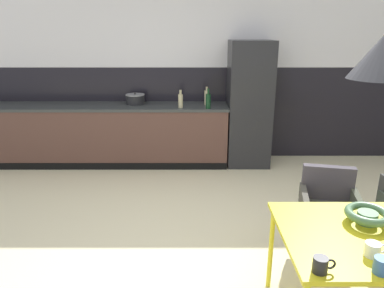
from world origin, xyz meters
The scene contains 15 objects.
ground_plane centered at (0.00, 0.00, 0.00)m, with size 9.62×9.62×0.00m, color beige.
back_wall_splashback_dark centered at (0.00, 2.81, 0.71)m, with size 7.40×0.12×1.41m, color black.
back_wall_panel_upper centered at (0.00, 2.81, 2.12)m, with size 7.40×0.12×1.41m, color silver.
kitchen_counter centered at (-1.54, 2.45, 0.45)m, with size 4.06×0.63×0.90m.
refrigerator_column centered at (0.80, 2.45, 0.91)m, with size 0.62×0.60×1.82m, color #232326.
armchair_far_side centered at (1.19, 0.17, 0.51)m, with size 0.56×0.56×0.78m.
fruit_bowl centered at (1.13, -0.61, 0.78)m, with size 0.29×0.29×0.10m.
mug_tall_blue centered at (0.97, -1.13, 0.77)m, with size 0.13×0.08×0.09m.
mug_short_terracotta centered at (0.65, -1.12, 0.77)m, with size 0.12×0.08×0.09m.
mug_wide_latte centered at (0.99, -0.97, 0.76)m, with size 0.13×0.09×0.08m.
cooking_pot centered at (-0.88, 2.54, 0.97)m, with size 0.28×0.28×0.17m.
bottle_oil_tall centered at (-0.20, 2.28, 1.00)m, with size 0.07×0.07×0.25m.
bottle_spice_small centered at (0.19, 2.22, 1.01)m, with size 0.07×0.07×0.28m.
bottle_wine_green centered at (0.18, 2.49, 1.01)m, with size 0.07×0.07×0.26m.
pendant_lamp_over_table_near centered at (1.02, -0.71, 1.82)m, with size 0.36×0.36×1.09m.
Camera 1 is at (-0.03, -2.72, 1.95)m, focal length 33.46 mm.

